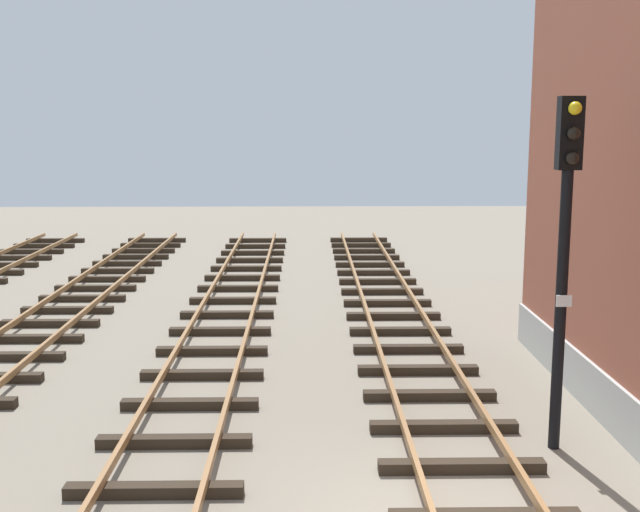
{
  "coord_description": "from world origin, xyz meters",
  "views": [
    {
      "loc": [
        -1.54,
        -9.46,
        5.15
      ],
      "look_at": [
        -1.23,
        8.22,
        2.17
      ],
      "focal_mm": 44.11,
      "sensor_mm": 36.0,
      "label": 1
    }
  ],
  "objects": [
    {
      "name": "signal_mast",
      "position": [
        2.43,
        2.42,
        3.48
      ],
      "size": [
        0.36,
        0.4,
        5.56
      ],
      "color": "black",
      "rests_on": "ground"
    }
  ]
}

